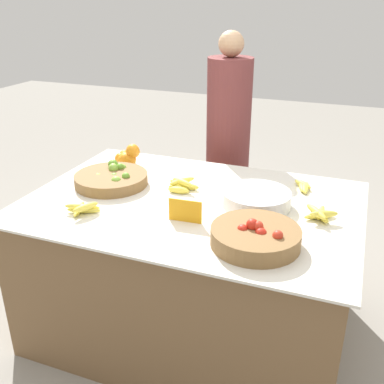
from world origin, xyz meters
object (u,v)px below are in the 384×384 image
vendor_person (227,156)px  tomato_basket (256,236)px  lime_bowl (112,179)px  price_sign (185,211)px  metal_bowl (257,199)px

vendor_person → tomato_basket: bearing=-68.2°
lime_bowl → tomato_basket: (0.87, -0.35, 0.01)m
tomato_basket → price_sign: tomato_basket is taller
tomato_basket → price_sign: bearing=165.7°
lime_bowl → vendor_person: 0.95m
lime_bowl → metal_bowl: bearing=1.2°
tomato_basket → metal_bowl: bearing=102.9°
price_sign → tomato_basket: bearing=-18.0°
price_sign → vendor_person: 1.13m
metal_bowl → lime_bowl: bearing=-178.8°
tomato_basket → metal_bowl: (-0.08, 0.36, -0.00)m
vendor_person → price_sign: bearing=-82.9°
lime_bowl → tomato_basket: size_ratio=1.06×
tomato_basket → metal_bowl: 0.37m
metal_bowl → vendor_person: 0.94m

